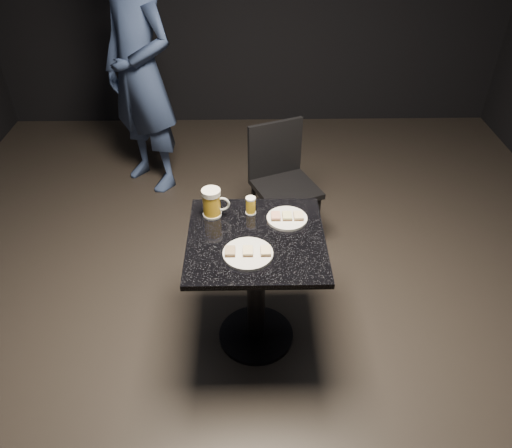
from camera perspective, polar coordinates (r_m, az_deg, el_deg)
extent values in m
plane|color=black|center=(3.05, 0.01, -12.66)|extent=(6.00, 6.00, 0.00)
cylinder|color=silver|center=(2.42, -0.93, -3.41)|extent=(0.25, 0.25, 0.01)
cylinder|color=silver|center=(2.65, 3.56, 0.64)|extent=(0.22, 0.22, 0.01)
imported|color=navy|center=(4.09, -13.10, 16.48)|extent=(0.83, 0.80, 1.92)
cylinder|color=black|center=(3.04, 0.01, -12.51)|extent=(0.44, 0.44, 0.03)
cylinder|color=black|center=(2.78, 0.01, -7.66)|extent=(0.10, 0.10, 0.69)
cube|color=black|center=(2.54, 0.01, -1.81)|extent=(0.70, 0.70, 0.03)
cylinder|color=silver|center=(2.69, -5.01, 1.15)|extent=(0.10, 0.10, 0.01)
cylinder|color=gold|center=(2.65, -5.09, 2.29)|extent=(0.09, 0.09, 0.12)
cylinder|color=silver|center=(2.61, -5.17, 3.63)|extent=(0.10, 0.10, 0.03)
torus|color=silver|center=(2.64, -3.90, 2.29)|extent=(0.09, 0.01, 0.09)
cylinder|color=silver|center=(2.70, -0.61, 1.34)|extent=(0.06, 0.06, 0.01)
cylinder|color=yellow|center=(2.67, -0.61, 2.11)|extent=(0.05, 0.05, 0.08)
cylinder|color=white|center=(2.65, -0.62, 2.93)|extent=(0.05, 0.05, 0.01)
cube|color=black|center=(3.46, 3.42, 4.08)|extent=(0.52, 0.52, 0.04)
cylinder|color=black|center=(3.41, 1.99, -1.28)|extent=(0.03, 0.03, 0.43)
cylinder|color=black|center=(3.54, 6.97, 0.08)|extent=(0.03, 0.03, 0.43)
cylinder|color=black|center=(3.66, -0.27, 1.73)|extent=(0.03, 0.03, 0.43)
cylinder|color=black|center=(3.78, 4.46, 2.91)|extent=(0.03, 0.03, 0.43)
cube|color=black|center=(3.49, 2.20, 8.63)|extent=(0.38, 0.18, 0.40)
cube|color=#4C3521|center=(2.41, -2.97, -3.21)|extent=(0.05, 0.07, 0.01)
cube|color=#8C7251|center=(2.40, -2.98, -3.04)|extent=(0.05, 0.07, 0.01)
cube|color=#4C3521|center=(2.41, -0.93, -3.19)|extent=(0.05, 0.07, 0.01)
cube|color=beige|center=(2.40, -0.93, -3.02)|extent=(0.05, 0.07, 0.01)
cube|color=#4C3521|center=(2.41, 1.11, -3.17)|extent=(0.05, 0.07, 0.01)
cube|color=beige|center=(2.40, 1.11, -2.99)|extent=(0.05, 0.07, 0.01)
cube|color=#4C3521|center=(2.64, 2.26, 0.83)|extent=(0.05, 0.07, 0.01)
cube|color=tan|center=(2.63, 2.27, 1.00)|extent=(0.05, 0.07, 0.01)
cube|color=#4C3521|center=(2.64, 3.57, 0.85)|extent=(0.05, 0.07, 0.01)
cube|color=#D1D184|center=(2.64, 3.58, 1.01)|extent=(0.05, 0.07, 0.01)
cube|color=#4C3521|center=(2.65, 4.87, 0.86)|extent=(0.05, 0.07, 0.01)
cube|color=beige|center=(2.64, 4.88, 1.03)|extent=(0.05, 0.07, 0.01)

